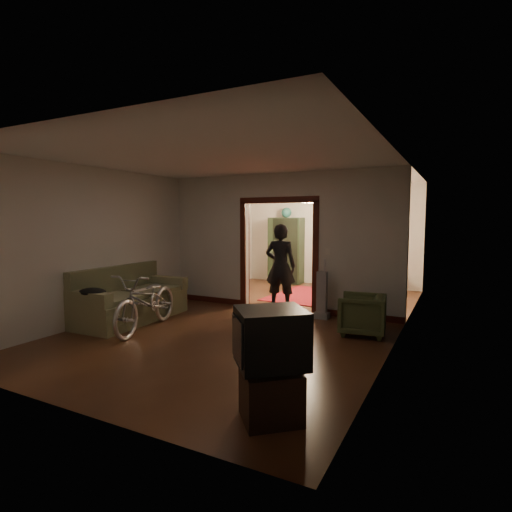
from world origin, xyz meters
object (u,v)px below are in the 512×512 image
Objects in this scene: person at (280,266)px; desk at (366,276)px; sofa at (131,294)px; bicycle at (147,301)px; locker at (286,250)px; armchair at (362,314)px.

desk is at bearing -119.70° from person.
sofa reaches higher than bicycle.
person reaches higher than bicycle.
desk is at bearing -5.25° from locker.
sofa reaches higher than armchair.
desk is (1.15, 3.03, -0.51)m from person.
armchair is (3.30, 1.38, -0.16)m from bicycle.
locker reaches higher than armchair.
bicycle reaches higher than armchair.
locker reaches higher than person.
sofa is at bearing 140.62° from bicycle.
bicycle reaches higher than desk.
person is 0.93× the size of locker.
sofa is at bearing -137.75° from desk.
armchair is at bearing -95.12° from desk.
armchair is at bearing 10.04° from bicycle.
locker reaches higher than sofa.
bicycle is 1.06× the size of person.
person is at bearing -127.65° from armchair.
locker is at bearing 161.56° from desk.
person is 3.34m from locker.
person is (-1.96, 1.16, 0.56)m from armchair.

